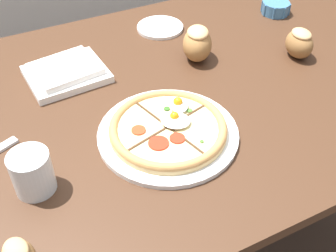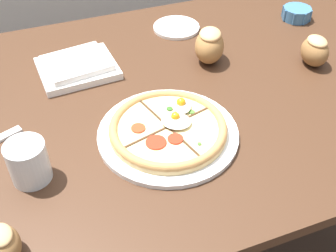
{
  "view_description": "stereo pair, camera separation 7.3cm",
  "coord_description": "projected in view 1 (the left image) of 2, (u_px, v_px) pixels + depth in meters",
  "views": [
    {
      "loc": [
        -0.42,
        -0.78,
        1.42
      ],
      "look_at": [
        -0.11,
        -0.15,
        0.79
      ],
      "focal_mm": 45.0,
      "sensor_mm": 36.0,
      "label": 1
    },
    {
      "loc": [
        -0.36,
        -0.81,
        1.42
      ],
      "look_at": [
        -0.11,
        -0.15,
        0.79
      ],
      "focal_mm": 45.0,
      "sensor_mm": 36.0,
      "label": 2
    }
  ],
  "objects": [
    {
      "name": "ground_plane",
      "position": [
        175.0,
        247.0,
        1.61
      ],
      "size": [
        12.0,
        12.0,
        0.0
      ],
      "primitive_type": "plane",
      "color": "#3D2D23"
    },
    {
      "name": "dining_table",
      "position": [
        178.0,
        114.0,
        1.16
      ],
      "size": [
        1.5,
        0.95,
        0.76
      ],
      "color": "#422819",
      "rests_on": "ground_plane"
    },
    {
      "name": "pizza",
      "position": [
        168.0,
        130.0,
        0.96
      ],
      "size": [
        0.32,
        0.32,
        0.05
      ],
      "color": "white",
      "rests_on": "dining_table"
    },
    {
      "name": "ramekin_bowl",
      "position": [
        276.0,
        7.0,
        1.41
      ],
      "size": [
        0.1,
        0.1,
        0.04
      ],
      "color": "teal",
      "rests_on": "dining_table"
    },
    {
      "name": "napkin_folded",
      "position": [
        66.0,
        72.0,
        1.13
      ],
      "size": [
        0.21,
        0.19,
        0.04
      ],
      "rotation": [
        0.0,
        0.0,
        0.06
      ],
      "color": "white",
      "rests_on": "dining_table"
    },
    {
      "name": "bread_piece_mid",
      "position": [
        197.0,
        43.0,
        1.18
      ],
      "size": [
        0.12,
        0.13,
        0.1
      ],
      "rotation": [
        0.0,
        0.0,
        1.09
      ],
      "color": "#A3703D",
      "rests_on": "dining_table"
    },
    {
      "name": "bread_piece_far",
      "position": [
        299.0,
        43.0,
        1.19
      ],
      "size": [
        0.08,
        0.1,
        0.08
      ],
      "rotation": [
        0.0,
        0.0,
        1.43
      ],
      "color": "olive",
      "rests_on": "dining_table"
    },
    {
      "name": "water_glass",
      "position": [
        33.0,
        174.0,
        0.83
      ],
      "size": [
        0.08,
        0.08,
        0.09
      ],
      "color": "white",
      "rests_on": "dining_table"
    },
    {
      "name": "side_saucer",
      "position": [
        160.0,
        27.0,
        1.34
      ],
      "size": [
        0.15,
        0.15,
        0.01
      ],
      "color": "white",
      "rests_on": "dining_table"
    }
  ]
}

